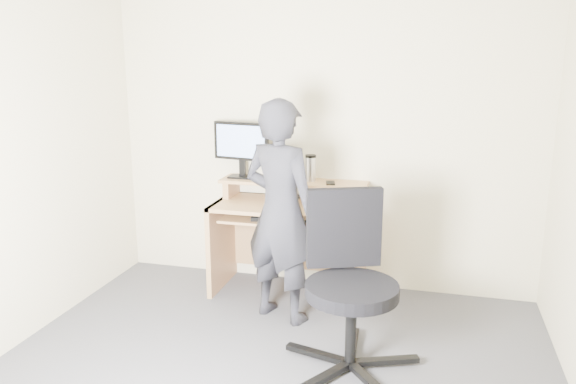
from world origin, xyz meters
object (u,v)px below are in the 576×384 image
at_px(monitor, 241,145).
at_px(desk, 291,226).
at_px(person, 281,212).
at_px(office_chair, 349,276).

bearing_deg(monitor, desk, -0.04).
distance_m(desk, monitor, 0.78).
bearing_deg(monitor, person, -41.03).
xyz_separation_m(desk, office_chair, (0.64, -1.05, 0.04)).
bearing_deg(monitor, office_chair, -37.14).
bearing_deg(person, monitor, -30.38).
relative_size(monitor, person, 0.30).
relative_size(desk, office_chair, 1.12).
xyz_separation_m(monitor, person, (0.50, -0.59, -0.38)).
distance_m(monitor, person, 0.86).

